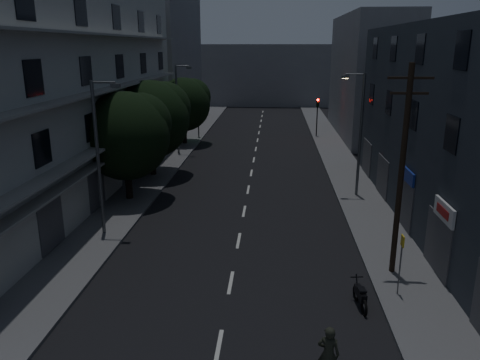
# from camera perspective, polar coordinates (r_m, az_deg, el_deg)

# --- Properties ---
(ground) EXTENTS (160.00, 160.00, 0.00)m
(ground) POSITION_cam_1_polar(r_m,az_deg,el_deg) (37.79, 1.43, 1.07)
(ground) COLOR black
(ground) RESTS_ON ground
(sidewalk_left) EXTENTS (3.00, 90.00, 0.15)m
(sidewalk_left) POSITION_cam_1_polar(r_m,az_deg,el_deg) (38.84, -9.69, 1.37)
(sidewalk_left) COLOR #565659
(sidewalk_left) RESTS_ON ground
(sidewalk_right) EXTENTS (3.00, 90.00, 0.15)m
(sidewalk_right) POSITION_cam_1_polar(r_m,az_deg,el_deg) (38.18, 12.75, 0.94)
(sidewalk_right) COLOR #565659
(sidewalk_right) RESTS_ON ground
(lane_markings) EXTENTS (0.15, 60.50, 0.01)m
(lane_markings) POSITION_cam_1_polar(r_m,az_deg,el_deg) (43.85, 1.82, 3.18)
(lane_markings) COLOR beige
(lane_markings) RESTS_ON ground
(building_left) EXTENTS (7.00, 36.00, 14.00)m
(building_left) POSITION_cam_1_polar(r_m,az_deg,el_deg) (32.61, -21.01, 10.12)
(building_left) COLOR #AFB0AA
(building_left) RESTS_ON ground
(building_right) EXTENTS (6.19, 28.00, 11.00)m
(building_right) POSITION_cam_1_polar(r_m,az_deg,el_deg) (27.80, 25.95, 5.59)
(building_right) COLOR #282E36
(building_right) RESTS_ON ground
(building_far_left) EXTENTS (6.00, 20.00, 16.00)m
(building_far_left) POSITION_cam_1_polar(r_m,az_deg,el_deg) (61.05, -9.10, 14.20)
(building_far_left) COLOR slate
(building_far_left) RESTS_ON ground
(building_far_right) EXTENTS (6.00, 20.00, 13.00)m
(building_far_right) POSITION_cam_1_polar(r_m,az_deg,el_deg) (54.55, 15.37, 12.06)
(building_far_right) COLOR slate
(building_far_right) RESTS_ON ground
(building_far_end) EXTENTS (24.00, 8.00, 10.00)m
(building_far_end) POSITION_cam_1_polar(r_m,az_deg,el_deg) (81.63, 3.02, 12.69)
(building_far_end) COLOR slate
(building_far_end) RESTS_ON ground
(tree_near) EXTENTS (5.62, 5.62, 6.93)m
(tree_near) POSITION_cam_1_polar(r_m,az_deg,el_deg) (30.57, -13.67, 5.64)
(tree_near) COLOR black
(tree_near) RESTS_ON sidewalk_left
(tree_mid) EXTENTS (5.86, 5.86, 7.21)m
(tree_mid) POSITION_cam_1_polar(r_m,az_deg,el_deg) (36.15, -10.73, 7.64)
(tree_mid) COLOR black
(tree_mid) RESTS_ON sidewalk_left
(tree_far) EXTENTS (5.35, 5.35, 6.62)m
(tree_far) POSITION_cam_1_polar(r_m,az_deg,el_deg) (47.91, -6.82, 9.38)
(tree_far) COLOR black
(tree_far) RESTS_ON sidewalk_left
(traffic_signal_far_right) EXTENTS (0.28, 0.37, 4.10)m
(traffic_signal_far_right) POSITION_cam_1_polar(r_m,az_deg,el_deg) (52.22, 9.42, 8.50)
(traffic_signal_far_right) COLOR black
(traffic_signal_far_right) RESTS_ON sidewalk_right
(traffic_signal_far_left) EXTENTS (0.28, 0.37, 4.10)m
(traffic_signal_far_left) POSITION_cam_1_polar(r_m,az_deg,el_deg) (51.11, -5.13, 8.49)
(traffic_signal_far_left) COLOR black
(traffic_signal_far_left) RESTS_ON sidewalk_left
(street_lamp_left_near) EXTENTS (1.51, 0.25, 8.00)m
(street_lamp_left_near) POSITION_cam_1_polar(r_m,az_deg,el_deg) (24.94, -16.74, 3.40)
(street_lamp_left_near) COLOR #525559
(street_lamp_left_near) RESTS_ON sidewalk_left
(street_lamp_right) EXTENTS (1.51, 0.25, 8.00)m
(street_lamp_right) POSITION_cam_1_polar(r_m,az_deg,el_deg) (31.31, 14.31, 6.05)
(street_lamp_right) COLOR #515558
(street_lamp_right) RESTS_ON sidewalk_right
(street_lamp_left_far) EXTENTS (1.51, 0.25, 8.00)m
(street_lamp_left_far) POSITION_cam_1_polar(r_m,az_deg,el_deg) (43.40, -7.53, 9.08)
(street_lamp_left_far) COLOR #565A5E
(street_lamp_left_far) RESTS_ON sidewalk_left
(utility_pole) EXTENTS (1.80, 0.24, 9.00)m
(utility_pole) POSITION_cam_1_polar(r_m,az_deg,el_deg) (20.60, 19.12, 1.38)
(utility_pole) COLOR black
(utility_pole) RESTS_ON sidewalk_right
(bus_stop_sign) EXTENTS (0.06, 0.35, 2.52)m
(bus_stop_sign) POSITION_cam_1_polar(r_m,az_deg,el_deg) (19.65, 19.06, -8.54)
(bus_stop_sign) COLOR #595B60
(bus_stop_sign) RESTS_ON sidewalk_right
(motorcycle) EXTENTS (0.50, 1.74, 1.12)m
(motorcycle) POSITION_cam_1_polar(r_m,az_deg,el_deg) (19.20, 14.44, -13.57)
(motorcycle) COLOR black
(motorcycle) RESTS_ON ground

